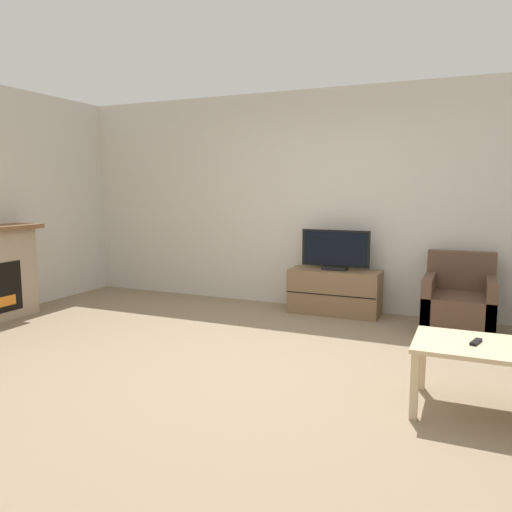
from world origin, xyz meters
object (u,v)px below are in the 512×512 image
object	(u,v)px
tv_stand	(334,292)
remote	(476,342)
armchair	(459,306)
tv	(335,252)
coffee_table	(488,354)

from	to	relation	value
tv_stand	remote	xyz separation A→B (m)	(1.54, -2.25, 0.22)
armchair	remote	xyz separation A→B (m)	(0.15, -2.04, 0.21)
tv	remote	distance (m)	2.74
tv	armchair	size ratio (longest dim) A/B	1.00
tv	tv_stand	bearing A→B (deg)	90.00
tv	armchair	xyz separation A→B (m)	(1.39, -0.20, -0.48)
tv	coffee_table	size ratio (longest dim) A/B	0.87
tv	coffee_table	distance (m)	2.79
tv_stand	remote	size ratio (longest dim) A/B	6.95
tv_stand	armchair	xyz separation A→B (m)	(1.39, -0.20, 0.01)
tv_stand	coffee_table	bearing A→B (deg)	-54.22
armchair	remote	bearing A→B (deg)	-85.70
tv	coffee_table	bearing A→B (deg)	-54.19
coffee_table	remote	xyz separation A→B (m)	(-0.08, 0.00, 0.07)
tv	remote	size ratio (longest dim) A/B	5.27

